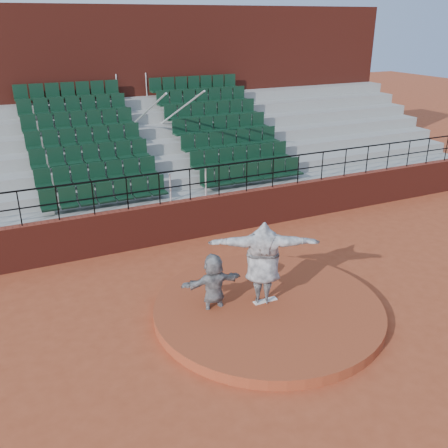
# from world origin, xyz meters

# --- Properties ---
(ground) EXTENTS (90.00, 90.00, 0.00)m
(ground) POSITION_xyz_m (0.00, 0.00, 0.00)
(ground) COLOR #A14224
(ground) RESTS_ON ground
(pitchers_mound) EXTENTS (5.50, 5.50, 0.25)m
(pitchers_mound) POSITION_xyz_m (0.00, 0.00, 0.12)
(pitchers_mound) COLOR #993F22
(pitchers_mound) RESTS_ON ground
(pitching_rubber) EXTENTS (0.60, 0.15, 0.03)m
(pitching_rubber) POSITION_xyz_m (0.00, 0.15, 0.27)
(pitching_rubber) COLOR white
(pitching_rubber) RESTS_ON pitchers_mound
(boundary_wall) EXTENTS (24.00, 0.30, 1.30)m
(boundary_wall) POSITION_xyz_m (0.00, 5.00, 0.65)
(boundary_wall) COLOR maroon
(boundary_wall) RESTS_ON ground
(wall_railing) EXTENTS (24.04, 0.05, 1.03)m
(wall_railing) POSITION_xyz_m (0.00, 5.00, 2.03)
(wall_railing) COLOR black
(wall_railing) RESTS_ON boundary_wall
(seating_deck) EXTENTS (24.00, 5.97, 4.63)m
(seating_deck) POSITION_xyz_m (0.00, 8.64, 1.45)
(seating_deck) COLOR gray
(seating_deck) RESTS_ON ground
(press_box_facade) EXTENTS (24.00, 3.00, 7.10)m
(press_box_facade) POSITION_xyz_m (0.00, 12.60, 3.55)
(press_box_facade) COLOR maroon
(press_box_facade) RESTS_ON ground
(pitcher) EXTENTS (2.62, 1.70, 2.08)m
(pitcher) POSITION_xyz_m (-0.07, 0.20, 1.29)
(pitcher) COLOR black
(pitcher) RESTS_ON pitchers_mound
(fielder) EXTENTS (1.52, 0.54, 1.62)m
(fielder) POSITION_xyz_m (-1.23, 0.47, 0.81)
(fielder) COLOR black
(fielder) RESTS_ON ground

